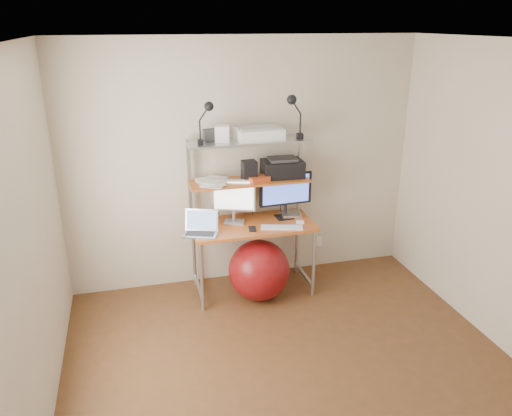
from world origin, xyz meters
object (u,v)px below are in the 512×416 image
(laptop, at_px, (201,229))
(printer, at_px, (282,168))
(monitor_black, at_px, (286,191))
(exercise_ball, at_px, (259,270))
(monitor_silver, at_px, (233,198))

(laptop, relative_size, printer, 0.92)
(monitor_black, distance_m, laptop, 0.94)
(monitor_black, distance_m, printer, 0.24)
(monitor_black, bearing_deg, exercise_ball, -146.43)
(laptop, bearing_deg, monitor_black, 32.99)
(laptop, xyz_separation_m, exercise_ball, (0.55, -0.06, -0.48))
(monitor_black, xyz_separation_m, exercise_ball, (-0.34, -0.26, -0.71))
(printer, bearing_deg, monitor_black, -74.16)
(exercise_ball, bearing_deg, monitor_silver, 127.71)
(monitor_silver, distance_m, exercise_ball, 0.76)
(laptop, height_order, exercise_ball, laptop)
(monitor_silver, height_order, printer, printer)
(laptop, relative_size, exercise_ball, 0.63)
(monitor_black, bearing_deg, printer, 100.29)
(monitor_black, xyz_separation_m, laptop, (-0.89, -0.20, -0.23))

